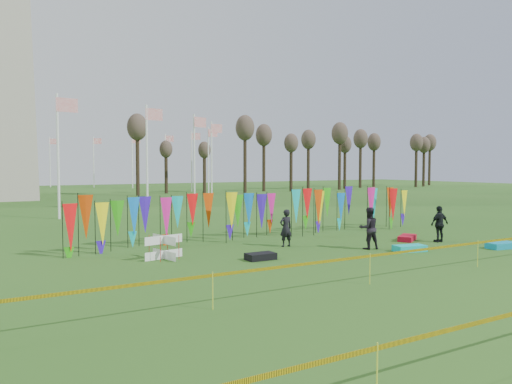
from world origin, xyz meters
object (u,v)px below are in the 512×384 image
kite_bag_red (407,238)px  kite_bag_black (261,256)px  person_right (440,224)px  box_kite (164,247)px  kite_bag_teal (502,245)px  person_left (286,228)px  person_mid (369,228)px  kite_bag_turquoise (410,248)px

kite_bag_red → kite_bag_black: (-8.15, -0.58, 0.00)m
person_right → box_kite: bearing=-6.6°
kite_bag_red → kite_bag_black: size_ratio=1.25×
kite_bag_red → kite_bag_teal: (1.72, -3.52, 0.00)m
person_left → person_right: 7.05m
person_mid → person_right: bearing=-165.9°
kite_bag_black → kite_bag_red: bearing=4.1°
person_left → kite_bag_teal: person_left is taller
kite_bag_black → person_left: bearing=39.1°
box_kite → kite_bag_teal: (12.85, -4.81, -0.32)m
box_kite → kite_bag_turquoise: 9.62m
person_left → person_right: size_ratio=0.97×
kite_bag_black → kite_bag_teal: (9.87, -2.94, 0.00)m
person_mid → kite_bag_teal: 5.60m
box_kite → kite_bag_teal: bearing=-20.5°
kite_bag_red → kite_bag_teal: 3.92m
person_left → kite_bag_black: 3.20m
box_kite → kite_bag_turquoise: bearing=-20.6°
kite_bag_black → kite_bag_teal: bearing=-16.6°
person_left → kite_bag_black: person_left is taller
person_left → person_right: person_right is taller
person_right → kite_bag_red: person_right is taller
person_left → kite_bag_turquoise: 5.05m
person_right → kite_bag_teal: (0.83, -2.47, -0.69)m
person_right → kite_bag_black: size_ratio=1.54×
kite_bag_teal → kite_bag_red: bearing=116.0°
box_kite → kite_bag_red: bearing=-6.6°
person_right → kite_bag_red: (-0.89, 1.05, -0.69)m
person_left → box_kite: bearing=2.4°
person_mid → kite_bag_black: (-5.00, 0.26, -0.73)m
kite_bag_turquoise → kite_bag_black: 6.20m
person_right → kite_bag_red: bearing=-45.3°
kite_bag_red → kite_bag_black: 8.17m
person_mid → kite_bag_teal: size_ratio=1.33×
person_mid → kite_bag_turquoise: person_mid is taller
box_kite → person_right: person_right is taller
box_kite → person_mid: person_mid is taller
person_mid → kite_bag_teal: (4.86, -2.67, -0.73)m
person_mid → person_left: bearing=-24.0°
kite_bag_turquoise → kite_bag_red: size_ratio=0.95×
person_right → kite_bag_teal: 2.69m
person_mid → kite_bag_red: person_mid is taller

